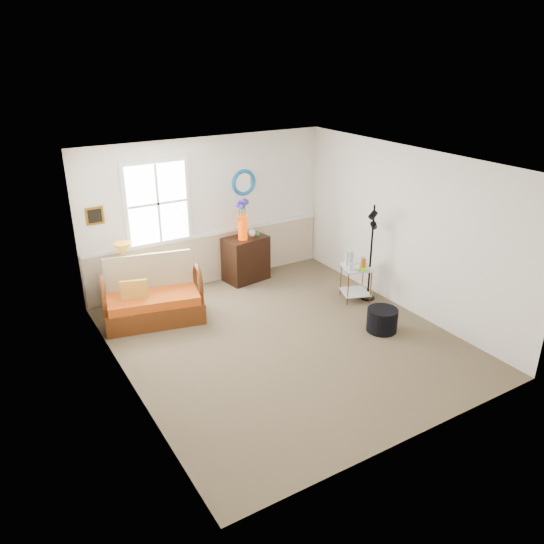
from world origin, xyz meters
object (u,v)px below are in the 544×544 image
ottoman (382,320)px  floor_lamp (371,253)px  side_table (356,283)px  lamp_stand (126,290)px  loveseat (152,291)px  cabinet (246,259)px

ottoman → floor_lamp: bearing=60.1°
side_table → lamp_stand: bearing=152.8°
lamp_stand → side_table: size_ratio=1.01×
loveseat → ottoman: bearing=-24.2°
side_table → cabinet: bearing=125.0°
loveseat → floor_lamp: (3.37, -1.15, 0.34)m
ottoman → lamp_stand: bearing=137.4°
side_table → floor_lamp: floor_lamp is taller
loveseat → floor_lamp: 3.57m
floor_lamp → ottoman: (-0.55, -0.96, -0.65)m
side_table → floor_lamp: 0.58m
loveseat → cabinet: (1.98, 0.63, -0.08)m
loveseat → side_table: size_ratio=2.52×
loveseat → cabinet: loveseat is taller
lamp_stand → ottoman: (3.04, -2.79, -0.12)m
lamp_stand → side_table: (3.39, -1.74, -0.00)m
loveseat → ottoman: 3.53m
side_table → ottoman: (-0.35, -1.06, -0.12)m
side_table → floor_lamp: size_ratio=0.36×
loveseat → floor_lamp: size_ratio=0.90×
side_table → ottoman: bearing=-108.2°
loveseat → side_table: 3.34m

